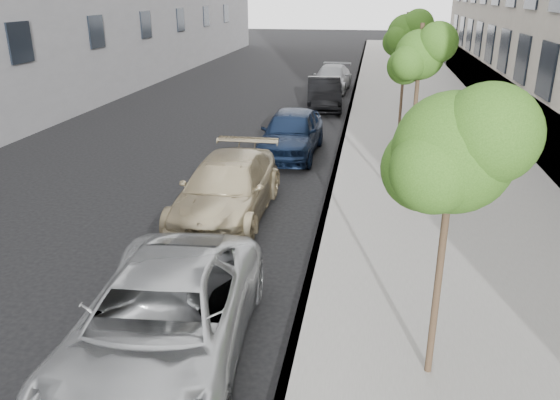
% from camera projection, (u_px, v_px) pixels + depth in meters
% --- Properties ---
extents(sidewalk, '(6.40, 72.00, 0.14)m').
position_uv_depth(sidewalk, '(413.00, 98.00, 28.49)').
color(sidewalk, gray).
rests_on(sidewalk, ground).
extents(curb, '(0.15, 72.00, 0.14)m').
position_uv_depth(curb, '(353.00, 97.00, 28.97)').
color(curb, '#9E9B93').
rests_on(curb, ground).
extents(tree_near, '(1.83, 1.63, 4.19)m').
position_uv_depth(tree_near, '(456.00, 152.00, 6.74)').
color(tree_near, '#38281C').
rests_on(tree_near, sidewalk).
extents(tree_mid, '(1.54, 1.34, 4.54)m').
position_uv_depth(tree_mid, '(421.00, 55.00, 12.55)').
color(tree_mid, '#38281C').
rests_on(tree_mid, sidewalk).
extents(tree_far, '(1.66, 1.46, 4.63)m').
position_uv_depth(tree_far, '(407.00, 34.00, 18.52)').
color(tree_far, '#38281C').
rests_on(tree_far, sidewalk).
extents(minivan, '(2.89, 5.53, 1.49)m').
position_uv_depth(minivan, '(162.00, 322.00, 7.99)').
color(minivan, '#B0B3B5').
rests_on(minivan, ground).
extents(suv, '(2.07, 5.08, 1.47)m').
position_uv_depth(suv, '(227.00, 189.00, 13.43)').
color(suv, '#C0AF89').
rests_on(suv, ground).
extents(sedan_blue, '(1.97, 4.66, 1.57)m').
position_uv_depth(sedan_blue, '(291.00, 132.00, 18.61)').
color(sedan_blue, '#101D37').
rests_on(sedan_blue, ground).
extents(sedan_black, '(2.02, 4.57, 1.46)m').
position_uv_depth(sedan_black, '(324.00, 94.00, 26.01)').
color(sedan_black, black).
rests_on(sedan_black, ground).
extents(sedan_rear, '(2.24, 4.90, 1.39)m').
position_uv_depth(sedan_rear, '(332.00, 78.00, 30.82)').
color(sedan_rear, '#95989C').
rests_on(sedan_rear, ground).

